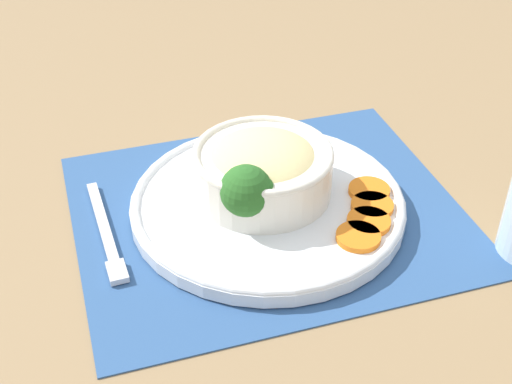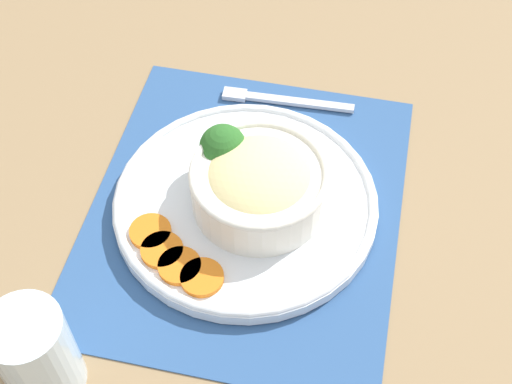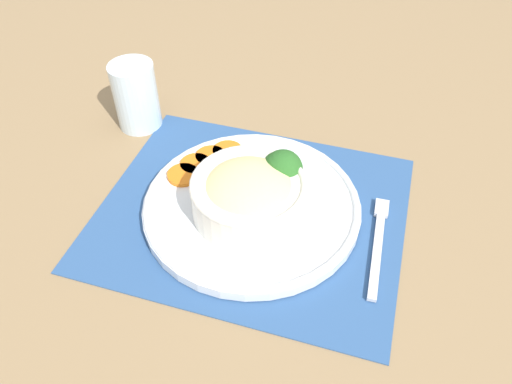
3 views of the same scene
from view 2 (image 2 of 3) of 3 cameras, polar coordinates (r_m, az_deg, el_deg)
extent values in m
plane|color=#8C704C|center=(0.88, -0.83, -1.39)|extent=(4.00, 4.00, 0.00)
cube|color=#2D5184|center=(0.88, -0.83, -1.31)|extent=(0.47, 0.40, 0.00)
cylinder|color=silver|center=(0.87, -0.84, -0.92)|extent=(0.32, 0.32, 0.02)
torus|color=silver|center=(0.86, -0.85, -0.60)|extent=(0.32, 0.32, 0.01)
cylinder|color=silver|center=(0.84, 0.26, 0.31)|extent=(0.16, 0.16, 0.05)
torus|color=silver|center=(0.82, 0.27, 1.47)|extent=(0.16, 0.16, 0.01)
ellipsoid|color=beige|center=(0.83, 0.27, 0.88)|extent=(0.13, 0.13, 0.06)
cylinder|color=#759E51|center=(0.88, -2.57, 2.10)|extent=(0.02, 0.02, 0.02)
sphere|color=#286023|center=(0.86, -2.65, 3.55)|extent=(0.06, 0.06, 0.06)
sphere|color=#286023|center=(0.84, -3.35, 3.00)|extent=(0.03, 0.03, 0.03)
sphere|color=#286023|center=(0.86, -2.09, 4.35)|extent=(0.02, 0.02, 0.02)
cylinder|color=orange|center=(0.84, -8.45, -3.16)|extent=(0.05, 0.05, 0.01)
cylinder|color=orange|center=(0.82, -7.53, -4.63)|extent=(0.05, 0.05, 0.01)
cylinder|color=orange|center=(0.81, -6.14, -5.89)|extent=(0.05, 0.05, 0.01)
cylinder|color=orange|center=(0.80, -4.34, -6.83)|extent=(0.05, 0.05, 0.01)
cylinder|color=silver|center=(0.75, -17.16, -12.29)|extent=(0.08, 0.08, 0.12)
cylinder|color=silver|center=(0.76, -16.77, -13.00)|extent=(0.07, 0.07, 0.07)
cube|color=silver|center=(0.99, 2.66, 7.29)|extent=(0.01, 0.18, 0.01)
cube|color=silver|center=(1.00, -1.71, 7.81)|extent=(0.02, 0.03, 0.01)
camera|label=1|loc=(1.06, -40.99, 32.40)|focal=50.00mm
camera|label=3|loc=(0.77, 46.36, 27.15)|focal=35.00mm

